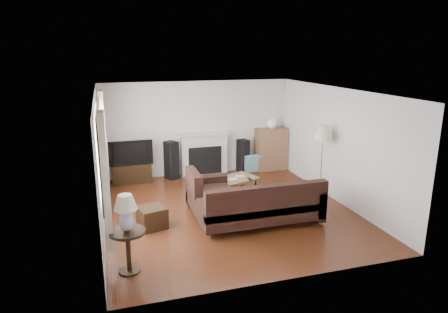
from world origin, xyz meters
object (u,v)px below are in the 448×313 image
object	(u,v)px
floor_lamp	(322,163)
bookshelf	(271,149)
coffee_table	(232,188)
sectional_sofa	(260,203)
side_table	(128,251)
tv_stand	(132,173)

from	to	relation	value
floor_lamp	bookshelf	bearing A→B (deg)	94.24
bookshelf	coffee_table	bearing A→B (deg)	-133.60
sectional_sofa	side_table	size ratio (longest dim) A/B	3.81
side_table	sectional_sofa	bearing A→B (deg)	22.57
tv_stand	sectional_sofa	xyz separation A→B (m)	(2.19, -3.30, 0.17)
side_table	bookshelf	bearing A→B (deg)	46.21
sectional_sofa	side_table	world-z (taller)	sectional_sofa
tv_stand	floor_lamp	world-z (taller)	floor_lamp
tv_stand	sectional_sofa	distance (m)	3.96
coffee_table	bookshelf	bearing A→B (deg)	24.82
side_table	tv_stand	bearing A→B (deg)	85.31
tv_stand	floor_lamp	size ratio (longest dim) A/B	0.58
bookshelf	floor_lamp	xyz separation A→B (m)	(0.18, -2.40, 0.25)
tv_stand	bookshelf	world-z (taller)	bookshelf
sectional_sofa	coffee_table	xyz separation A→B (m)	(-0.10, 1.48, -0.19)
sectional_sofa	coffee_table	world-z (taller)	sectional_sofa
sectional_sofa	coffee_table	distance (m)	1.50
tv_stand	bookshelf	bearing A→B (deg)	0.25
floor_lamp	tv_stand	bearing A→B (deg)	149.25
sectional_sofa	side_table	distance (m)	2.76
tv_stand	sectional_sofa	size ratio (longest dim) A/B	0.38
sectional_sofa	coffee_table	size ratio (longest dim) A/B	2.20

